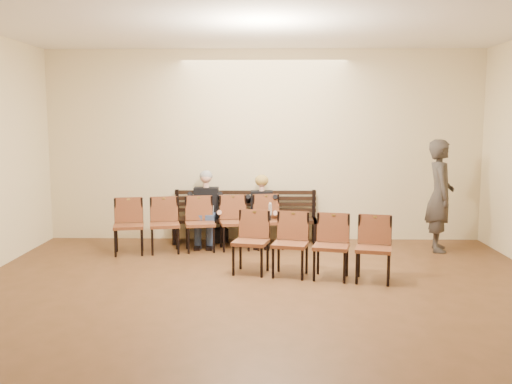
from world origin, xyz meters
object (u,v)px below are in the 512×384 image
bench (245,231)px  seated_woman (262,214)px  chair_row_back (310,246)px  laptop (204,215)px  passerby (440,187)px  water_bottle (270,215)px  chair_row_front (200,224)px  seated_man (206,209)px  bag (218,235)px

bench → seated_woman: seated_woman is taller
bench → chair_row_back: (1.02, -2.26, 0.23)m
laptop → passerby: size_ratio=0.14×
water_bottle → chair_row_front: (-1.20, -0.32, -0.09)m
seated_man → laptop: size_ratio=4.07×
passerby → bag: bearing=90.1°
water_bottle → chair_row_front: chair_row_front is taller
chair_row_front → chair_row_back: chair_row_front is taller
seated_man → chair_row_front: bearing=-94.5°
seated_man → water_bottle: size_ratio=5.75×
passerby → seated_woman: bearing=91.0°
bench → chair_row_back: 2.49m
chair_row_front → chair_row_back: size_ratio=1.28×
laptop → chair_row_front: bearing=-101.0°
bag → chair_row_front: bearing=-108.6°
seated_man → water_bottle: seated_man is taller
water_bottle → chair_row_back: (0.56, -1.93, -0.10)m
bag → seated_man: bearing=-137.8°
bag → chair_row_back: (1.52, -2.32, 0.33)m
seated_man → laptop: 0.18m
seated_woman → chair_row_front: seated_woman is taller
seated_woman → passerby: (3.03, -0.43, 0.53)m
passerby → chair_row_back: 2.95m
seated_man → water_bottle: 1.17m
bench → passerby: bearing=-9.4°
bench → water_bottle: (0.46, -0.33, 0.34)m
bag → passerby: 4.00m
bench → laptop: size_ratio=8.21×
laptop → seated_man: bearing=79.9°
chair_row_back → passerby: bearing=49.7°
laptop → passerby: passerby is taller
seated_man → chair_row_back: 2.75m
bench → passerby: (3.33, -0.55, 0.87)m
bench → water_bottle: size_ratio=11.59×
bench → water_bottle: 0.65m
bag → chair_row_front: 0.82m
bench → chair_row_front: bearing=-138.6°
seated_man → seated_woman: seated_man is taller
bench → water_bottle: water_bottle is taller
bag → passerby: size_ratio=0.16×
chair_row_back → seated_man: bearing=141.9°
seated_woman → chair_row_back: size_ratio=0.50×
seated_man → bag: 0.58m
passerby → laptop: bearing=95.2°
water_bottle → bag: bearing=158.2°
seated_woman → passerby: size_ratio=0.51×
bench → laptop: (-0.71, -0.28, 0.34)m
seated_man → chair_row_front: seated_man is taller
seated_woman → chair_row_back: seated_woman is taller
passerby → bench: bearing=89.7°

